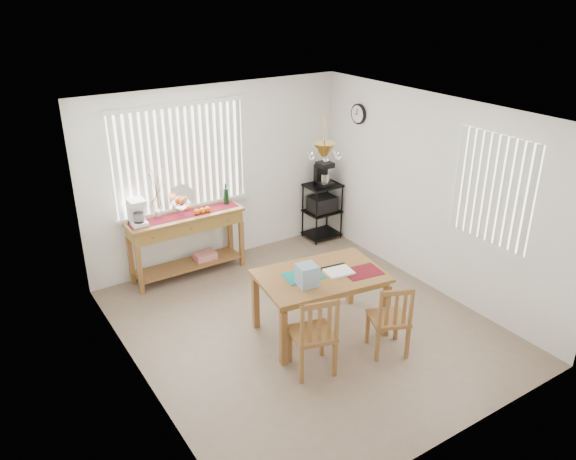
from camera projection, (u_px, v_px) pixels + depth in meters
ground at (305, 326)px, 6.87m from camera, size 4.00×4.50×0.01m
room_shell at (307, 196)px, 6.20m from camera, size 4.20×4.70×2.70m
sideboard at (187, 230)px, 7.81m from camera, size 1.64×0.46×0.92m
sideboard_items at (165, 209)px, 7.53m from camera, size 1.55×0.39×0.70m
wire_cart at (322, 206)px, 9.02m from camera, size 0.54×0.43×0.91m
cart_items at (323, 174)px, 8.81m from camera, size 0.22×0.26×0.38m
dining_table at (321, 281)px, 6.49m from camera, size 1.56×1.12×0.77m
table_items at (315, 274)px, 6.26m from camera, size 1.10×0.66×0.25m
chair_left at (314, 335)px, 5.88m from camera, size 0.53×0.53×0.95m
chair_right at (390, 319)px, 6.21m from camera, size 0.53×0.53×0.89m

